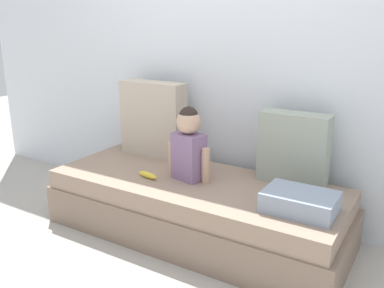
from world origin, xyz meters
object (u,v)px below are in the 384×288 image
object	(u,v)px
banana	(148,175)
throw_pillow_left	(153,119)
couch	(195,208)
folded_blanket	(300,202)
toddler	(189,144)
throw_pillow_right	(293,148)

from	to	relation	value
banana	throw_pillow_left	bearing A→B (deg)	121.32
throw_pillow_left	couch	bearing A→B (deg)	-28.10
banana	folded_blanket	bearing A→B (deg)	1.82
toddler	throw_pillow_left	bearing A→B (deg)	149.44
couch	throw_pillow_right	world-z (taller)	throw_pillow_right
toddler	banana	size ratio (longest dim) A/B	2.93
throw_pillow_left	toddler	bearing A→B (deg)	-30.56
banana	folded_blanket	world-z (taller)	folded_blanket
throw_pillow_left	folded_blanket	size ratio (longest dim) A/B	1.46
folded_blanket	banana	bearing A→B (deg)	-178.18
throw_pillow_right	folded_blanket	size ratio (longest dim) A/B	1.17
toddler	folded_blanket	world-z (taller)	toddler
throw_pillow_left	banana	size ratio (longest dim) A/B	3.43
couch	folded_blanket	xyz separation A→B (m)	(0.75, -0.10, 0.26)
couch	folded_blanket	world-z (taller)	folded_blanket
throw_pillow_left	throw_pillow_right	world-z (taller)	throw_pillow_left
toddler	folded_blanket	distance (m)	0.83
throw_pillow_left	folded_blanket	world-z (taller)	throw_pillow_left
couch	throw_pillow_left	bearing A→B (deg)	151.90
banana	toddler	bearing A→B (deg)	28.12
throw_pillow_left	toddler	world-z (taller)	throw_pillow_left
throw_pillow_left	toddler	size ratio (longest dim) A/B	1.17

